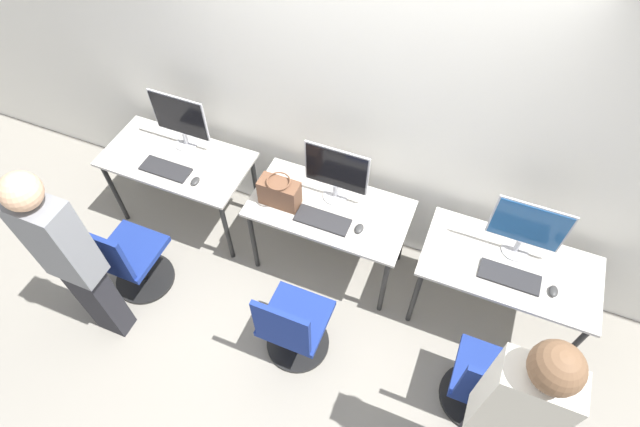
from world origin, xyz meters
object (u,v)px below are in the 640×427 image
(monitor_left, at_px, (180,119))
(mouse_left, at_px, (195,181))
(monitor_center, at_px, (336,172))
(keyboard_right, at_px, (509,277))
(office_chair_center, at_px, (293,329))
(monitor_right, at_px, (527,228))
(mouse_right, at_px, (553,291))
(office_chair_left, at_px, (129,261))
(keyboard_center, at_px, (323,220))
(mouse_center, at_px, (359,228))
(handbag, at_px, (280,192))
(office_chair_right, at_px, (484,387))
(person_right, at_px, (507,416))
(person_left, at_px, (70,258))

(monitor_left, distance_m, mouse_left, 0.51)
(monitor_center, bearing_deg, keyboard_right, -9.33)
(mouse_left, xyz_separation_m, office_chair_center, (1.11, -0.67, -0.40))
(monitor_right, relative_size, keyboard_right, 1.21)
(mouse_left, relative_size, mouse_right, 1.00)
(monitor_center, relative_size, office_chair_center, 0.55)
(office_chair_left, height_order, monitor_center, monitor_center)
(keyboard_center, bearing_deg, mouse_left, -178.46)
(mouse_center, height_order, monitor_right, monitor_right)
(mouse_left, bearing_deg, handbag, 5.81)
(keyboard_right, bearing_deg, office_chair_center, -150.19)
(office_chair_left, height_order, office_chair_center, same)
(mouse_right, bearing_deg, handbag, 179.64)
(mouse_left, bearing_deg, keyboard_center, 1.54)
(mouse_center, bearing_deg, handbag, 178.49)
(monitor_center, bearing_deg, monitor_left, 177.48)
(keyboard_center, bearing_deg, keyboard_right, 1.49)
(monitor_left, distance_m, office_chair_right, 2.94)
(monitor_center, relative_size, person_right, 0.28)
(keyboard_center, distance_m, handbag, 0.38)
(keyboard_right, height_order, handbag, handbag)
(mouse_right, bearing_deg, office_chair_center, -155.03)
(mouse_center, bearing_deg, monitor_left, 169.87)
(person_left, xyz_separation_m, keyboard_right, (2.67, 1.06, -0.19))
(keyboard_right, bearing_deg, handbag, 179.75)
(person_left, relative_size, keyboard_right, 4.29)
(mouse_right, bearing_deg, monitor_center, 172.11)
(mouse_center, distance_m, monitor_right, 1.12)
(office_chair_right, bearing_deg, keyboard_right, 94.91)
(monitor_left, bearing_deg, mouse_center, -10.13)
(person_left, bearing_deg, keyboard_right, 21.76)
(office_chair_center, height_order, keyboard_right, office_chair_center)
(keyboard_center, height_order, office_chair_right, office_chair_right)
(monitor_left, xyz_separation_m, keyboard_center, (1.33, -0.31, -0.26))
(monitor_left, relative_size, mouse_center, 5.45)
(mouse_center, distance_m, office_chair_center, 0.85)
(monitor_center, relative_size, keyboard_center, 1.21)
(office_chair_left, distance_m, mouse_right, 3.07)
(keyboard_center, distance_m, office_chair_right, 1.56)
(monitor_center, distance_m, monitor_right, 1.33)
(person_left, relative_size, handbag, 5.77)
(monitor_left, xyz_separation_m, keyboard_right, (2.67, -0.28, -0.26))
(person_left, xyz_separation_m, monitor_center, (1.33, 1.28, 0.07))
(office_chair_center, relative_size, mouse_right, 9.97)
(mouse_center, relative_size, office_chair_right, 0.10)
(mouse_left, height_order, monitor_center, monitor_center)
(keyboard_center, distance_m, person_right, 1.73)
(monitor_left, distance_m, keyboard_center, 1.39)
(mouse_center, xyz_separation_m, handbag, (-0.63, 0.02, 0.10))
(mouse_left, xyz_separation_m, mouse_center, (1.32, 0.05, 0.00))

